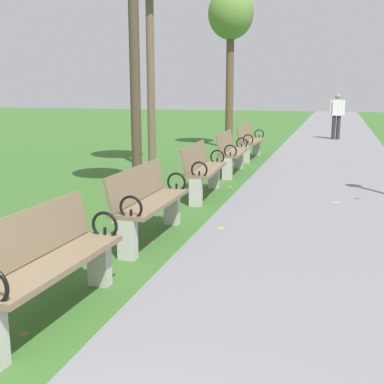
# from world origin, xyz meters

# --- Properties ---
(paved_walkway) EXTENTS (3.16, 44.00, 0.02)m
(paved_walkway) POSITION_xyz_m (1.58, 18.00, 0.01)
(paved_walkway) COLOR slate
(paved_walkway) RESTS_ON ground
(park_bench_2) EXTENTS (0.53, 1.62, 0.90)m
(park_bench_2) POSITION_xyz_m (-0.50, 2.40, 0.49)
(park_bench_2) COLOR #7A664C
(park_bench_2) RESTS_ON ground
(park_bench_3) EXTENTS (0.49, 1.61, 0.90)m
(park_bench_3) POSITION_xyz_m (-0.50, 4.62, 0.49)
(park_bench_3) COLOR #7A664C
(park_bench_3) RESTS_ON ground
(park_bench_4) EXTENTS (0.55, 1.62, 0.90)m
(park_bench_4) POSITION_xyz_m (-0.50, 7.21, 0.49)
(park_bench_4) COLOR #7A664C
(park_bench_4) RESTS_ON ground
(park_bench_5) EXTENTS (0.52, 1.61, 0.90)m
(park_bench_5) POSITION_xyz_m (-0.50, 9.62, 0.49)
(park_bench_5) COLOR #7A664C
(park_bench_5) RESTS_ON ground
(park_bench_6) EXTENTS (0.52, 1.61, 0.90)m
(park_bench_6) POSITION_xyz_m (-0.50, 11.99, 0.49)
(park_bench_6) COLOR #7A664C
(park_bench_6) RESTS_ON ground
(tree_5) EXTENTS (1.35, 1.35, 4.74)m
(tree_5) POSITION_xyz_m (-1.53, 14.20, 3.85)
(tree_5) COLOR brown
(tree_5) RESTS_ON ground
(pedestrian_walking) EXTENTS (0.53, 0.25, 1.62)m
(pedestrian_walking) POSITION_xyz_m (1.66, 17.76, 0.93)
(pedestrian_walking) COLOR #2D2D38
(pedestrian_walking) RESTS_ON paved_walkway
(scattered_leaves) EXTENTS (5.51, 12.99, 0.02)m
(scattered_leaves) POSITION_xyz_m (0.42, 6.63, 0.01)
(scattered_leaves) COLOR #93511E
(scattered_leaves) RESTS_ON ground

